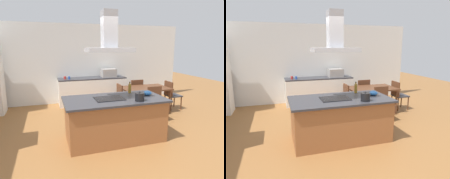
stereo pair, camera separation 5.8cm
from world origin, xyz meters
The scene contains 17 objects.
ground centered at (0.00, 1.50, 0.00)m, with size 16.00×16.00×0.00m, color #936033.
wall_back centered at (0.00, 3.25, 1.35)m, with size 7.20×0.10×2.70m, color white.
kitchen_island centered at (0.00, 0.00, 0.45)m, with size 2.09×1.07×0.90m.
cooktop centered at (-0.12, 0.00, 0.91)m, with size 0.60×0.44×0.01m, color black.
tea_kettle centered at (0.41, -0.34, 0.98)m, with size 0.24×0.19×0.19m.
olive_oil_bottle centered at (0.49, 0.36, 1.01)m, with size 0.07×0.07×0.26m.
mixing_bowl centered at (0.77, 0.04, 0.95)m, with size 0.18×0.18×0.10m, color #2D6BB7.
back_counter centered at (0.16, 2.88, 0.45)m, with size 2.29×0.62×0.90m.
countertop_microwave centered at (0.75, 2.88, 1.04)m, with size 0.50×0.38×0.28m, color #9E9993.
coffee_mug_red centered at (-0.75, 2.85, 0.95)m, with size 0.08×0.08×0.09m, color red.
coffee_mug_blue centered at (-0.62, 2.81, 0.95)m, with size 0.08×0.08×0.09m, color #2D56B2.
dining_table centered at (1.46, 1.46, 0.67)m, with size 1.40×0.90×0.75m.
chair_facing_island centered at (1.46, 0.79, 0.51)m, with size 0.42×0.42×0.89m.
chair_at_left_end centered at (0.54, 1.46, 0.51)m, with size 0.42×0.42×0.89m.
chair_at_right_end centered at (2.37, 1.46, 0.51)m, with size 0.42×0.42×0.89m.
chair_facing_back_wall centered at (1.46, 2.13, 0.51)m, with size 0.42×0.42×0.89m.
range_hood centered at (-0.12, 0.00, 2.10)m, with size 0.90×0.55×0.78m.
Camera 1 is at (-1.31, -3.85, 1.97)m, focal length 32.46 mm.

